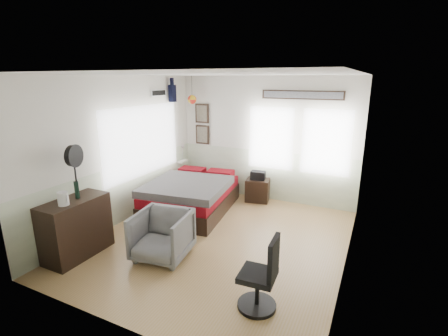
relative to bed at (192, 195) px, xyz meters
The scene contains 12 objects.
ground_plane 1.45m from the bed, 39.76° to the right, with size 4.00×4.50×0.01m, color #A37B44.
room_shell 1.78m from the bed, 35.37° to the right, with size 4.02×4.52×2.71m.
wall_decor 2.07m from the bed, 91.13° to the left, with size 3.55×1.32×1.44m.
bed is the anchor object (origin of this frame).
dresser 2.36m from the bed, 106.19° to the right, with size 0.48×1.00×0.90m, color black.
armchair 1.85m from the bed, 72.35° to the right, with size 0.78×0.80×0.73m, color slate.
nightstand 1.52m from the bed, 47.10° to the left, with size 0.50×0.40×0.50m, color black.
task_chair 3.17m from the bed, 43.77° to the right, with size 0.46×0.46×0.93m.
kettle 2.62m from the bed, 103.57° to the right, with size 0.17×0.15×0.20m.
bottle 2.38m from the bed, 106.67° to the right, with size 0.07×0.07×0.26m, color black.
stand_fan 2.57m from the bed, 106.22° to the right, with size 0.16×0.33×0.82m.
black_bag 1.54m from the bed, 47.10° to the left, with size 0.31×0.20×0.18m, color black.
Camera 1 is at (2.24, -4.43, 2.63)m, focal length 26.00 mm.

